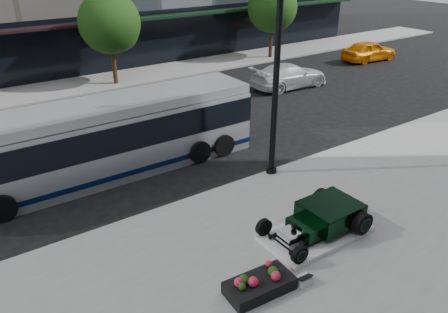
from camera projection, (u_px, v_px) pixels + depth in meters
ground at (212, 163)px, 18.27m from camera, size 120.00×120.00×0.00m
sidewalk_far at (96, 83)px, 28.62m from camera, size 70.00×4.00×0.12m
street_trees at (112, 25)px, 26.90m from camera, size 29.80×3.80×5.70m
display_plinth at (316, 233)px, 13.50m from camera, size 3.40×1.80×0.15m
hot_rod at (325, 216)px, 13.45m from camera, size 3.22×2.00×0.81m
info_plaque at (304, 280)px, 11.54m from camera, size 0.42×0.32×0.31m
lamppost at (276, 87)px, 15.76m from camera, size 0.41×0.41×7.50m
flower_planter at (259, 285)px, 11.26m from camera, size 1.85×1.01×0.58m
transit_bus at (107, 138)px, 16.91m from camera, size 12.12×2.88×2.92m
white_sedan at (290, 76)px, 27.62m from camera, size 5.30×2.36×1.51m
yellow_taxi at (369, 51)px, 33.94m from camera, size 4.74×2.23×1.57m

